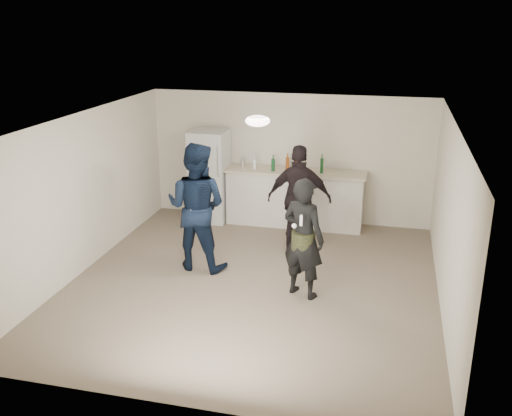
% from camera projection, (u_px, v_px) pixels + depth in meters
% --- Properties ---
extents(floor, '(6.00, 6.00, 0.00)m').
position_uv_depth(floor, '(253.00, 283.00, 8.76)').
color(floor, '#6B5B4C').
rests_on(floor, ground).
extents(ceiling, '(6.00, 6.00, 0.00)m').
position_uv_depth(ceiling, '(253.00, 121.00, 7.95)').
color(ceiling, silver).
rests_on(ceiling, wall_back).
extents(wall_back, '(6.00, 0.00, 6.00)m').
position_uv_depth(wall_back, '(290.00, 158.00, 11.11)').
color(wall_back, beige).
rests_on(wall_back, floor).
extents(wall_front, '(6.00, 0.00, 6.00)m').
position_uv_depth(wall_front, '(179.00, 301.00, 5.59)').
color(wall_front, beige).
rests_on(wall_front, floor).
extents(wall_left, '(0.00, 6.00, 6.00)m').
position_uv_depth(wall_left, '(83.00, 193.00, 8.96)').
color(wall_left, beige).
rests_on(wall_left, floor).
extents(wall_right, '(0.00, 6.00, 6.00)m').
position_uv_depth(wall_right, '(449.00, 221.00, 7.74)').
color(wall_right, beige).
rests_on(wall_right, floor).
extents(counter, '(2.60, 0.56, 1.05)m').
position_uv_depth(counter, '(295.00, 199.00, 11.00)').
color(counter, beige).
rests_on(counter, floor).
extents(counter_top, '(2.68, 0.64, 0.04)m').
position_uv_depth(counter_top, '(295.00, 172.00, 10.83)').
color(counter_top, beige).
rests_on(counter_top, counter).
extents(fridge, '(0.70, 0.70, 1.80)m').
position_uv_depth(fridge, '(210.00, 176.00, 11.19)').
color(fridge, silver).
rests_on(fridge, floor).
extents(fridge_handle, '(0.02, 0.02, 0.60)m').
position_uv_depth(fridge_handle, '(217.00, 161.00, 10.66)').
color(fridge_handle, silver).
rests_on(fridge_handle, fridge).
extents(ceiling_dome, '(0.36, 0.36, 0.16)m').
position_uv_depth(ceiling_dome, '(258.00, 121.00, 8.24)').
color(ceiling_dome, white).
rests_on(ceiling_dome, ceiling).
extents(shaker, '(0.08, 0.08, 0.17)m').
position_uv_depth(shaker, '(243.00, 162.00, 11.13)').
color(shaker, silver).
rests_on(shaker, counter_top).
extents(man, '(1.07, 0.87, 2.06)m').
position_uv_depth(man, '(196.00, 207.00, 9.00)').
color(man, '#0E1F3A').
rests_on(man, floor).
extents(woman, '(0.76, 0.64, 1.78)m').
position_uv_depth(woman, '(303.00, 238.00, 8.11)').
color(woman, black).
rests_on(woman, floor).
extents(camo_shorts, '(0.34, 0.34, 0.28)m').
position_uv_depth(camo_shorts, '(303.00, 241.00, 8.12)').
color(camo_shorts, '#353D1B').
rests_on(camo_shorts, woman).
extents(spectator, '(1.12, 0.52, 1.86)m').
position_uv_depth(spectator, '(299.00, 199.00, 9.70)').
color(spectator, black).
rests_on(spectator, floor).
extents(remote_man, '(0.04, 0.04, 0.15)m').
position_uv_depth(remote_man, '(190.00, 211.00, 8.73)').
color(remote_man, white).
rests_on(remote_man, man).
extents(nunchuk_man, '(0.07, 0.07, 0.07)m').
position_uv_depth(nunchuk_man, '(199.00, 215.00, 8.76)').
color(nunchuk_man, white).
rests_on(nunchuk_man, man).
extents(remote_woman, '(0.04, 0.04, 0.15)m').
position_uv_depth(remote_woman, '(301.00, 220.00, 7.76)').
color(remote_woman, white).
rests_on(remote_woman, woman).
extents(nunchuk_woman, '(0.07, 0.07, 0.07)m').
position_uv_depth(nunchuk_woman, '(294.00, 226.00, 7.85)').
color(nunchuk_woman, white).
rests_on(nunchuk_woman, woman).
extents(bottle_cluster, '(1.35, 0.20, 0.28)m').
position_uv_depth(bottle_cluster, '(288.00, 165.00, 10.79)').
color(bottle_cluster, brown).
rests_on(bottle_cluster, counter_top).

